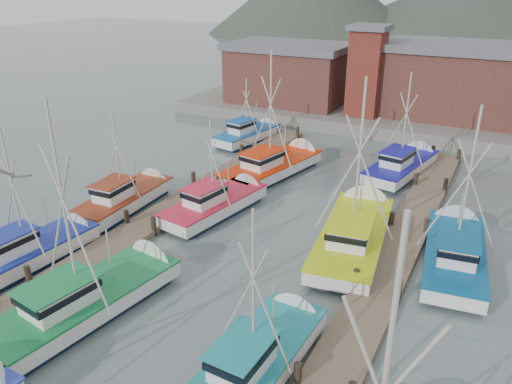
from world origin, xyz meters
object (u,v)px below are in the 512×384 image
at_px(lookout_tower, 366,70).
at_px(boat_12, 276,165).
at_px(boat_8, 220,202).
at_px(boat_4, 95,296).

xyz_separation_m(lookout_tower, boat_12, (-2.01, -15.78, -4.87)).
bearing_deg(boat_8, boat_12, 97.29).
bearing_deg(boat_4, boat_8, 99.58).
height_order(lookout_tower, boat_12, lookout_tower).
relative_size(boat_4, boat_8, 1.25).
relative_size(lookout_tower, boat_4, 0.79).
distance_m(boat_4, boat_8, 11.25).
relative_size(lookout_tower, boat_8, 1.00).
bearing_deg(boat_12, lookout_tower, 94.62).
bearing_deg(lookout_tower, boat_4, -93.28).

